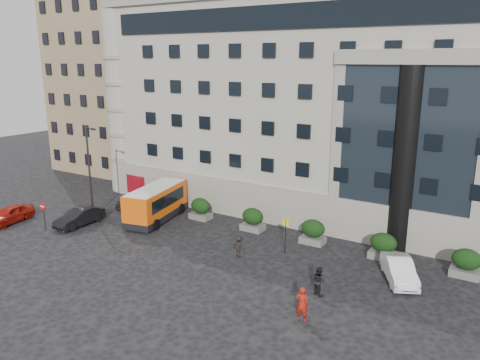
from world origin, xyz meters
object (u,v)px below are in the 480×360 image
(parked_car_c, at_px, (135,199))
(hedge_d, at_px, (383,246))
(hedge_b, at_px, (253,219))
(pedestrian_a, at_px, (302,304))
(parked_car_d, at_px, (184,181))
(hedge_e, at_px, (466,263))
(hedge_c, at_px, (313,231))
(pedestrian_b, at_px, (319,281))
(street_lamp, at_px, (90,169))
(white_taxi, at_px, (399,270))
(pedestrian_c, at_px, (239,246))
(parked_car_a, at_px, (9,214))
(minibus, at_px, (156,202))
(bus_stop_sign, at_px, (285,230))
(hedge_a, at_px, (201,208))
(no_entry_sign, at_px, (43,210))
(red_truck, at_px, (158,177))
(parked_car_b, at_px, (79,217))

(parked_car_c, bearing_deg, hedge_d, -3.27)
(hedge_b, xyz_separation_m, pedestrian_a, (9.01, -10.23, 0.04))
(parked_car_d, bearing_deg, parked_car_c, -95.44)
(hedge_e, relative_size, parked_car_c, 0.44)
(hedge_c, xyz_separation_m, pedestrian_b, (3.45, -7.12, -0.06))
(street_lamp, bearing_deg, white_taxi, 4.50)
(white_taxi, relative_size, pedestrian_c, 2.85)
(hedge_d, bearing_deg, white_taxi, -57.76)
(hedge_c, relative_size, parked_car_a, 0.43)
(minibus, relative_size, parked_car_a, 1.69)
(hedge_e, relative_size, pedestrian_a, 0.95)
(hedge_c, distance_m, pedestrian_a, 10.91)
(minibus, bearing_deg, parked_car_a, -156.36)
(hedge_d, bearing_deg, bus_stop_sign, -155.34)
(hedge_a, xyz_separation_m, bus_stop_sign, (9.50, -2.80, 0.80))
(parked_car_d, bearing_deg, parked_car_a, -113.96)
(street_lamp, bearing_deg, no_entry_sign, -104.72)
(hedge_d, bearing_deg, hedge_e, 0.00)
(no_entry_sign, bearing_deg, parked_car_d, 84.63)
(red_truck, bearing_deg, bus_stop_sign, -10.73)
(minibus, bearing_deg, no_entry_sign, -143.79)
(hedge_c, height_order, parked_car_c, hedge_c)
(hedge_d, relative_size, red_truck, 0.30)
(hedge_c, relative_size, bus_stop_sign, 0.73)
(hedge_b, height_order, hedge_c, same)
(minibus, distance_m, parked_car_d, 10.37)
(hedge_b, distance_m, parked_car_d, 14.56)
(hedge_b, height_order, parked_car_a, hedge_b)
(no_entry_sign, distance_m, minibus, 8.94)
(minibus, relative_size, parked_car_d, 1.39)
(parked_car_c, distance_m, parked_car_d, 7.36)
(parked_car_b, bearing_deg, parked_car_c, 89.02)
(parked_car_c, xyz_separation_m, parked_car_d, (0.00, 7.36, 0.12))
(hedge_a, bearing_deg, no_entry_sign, -135.52)
(hedge_d, relative_size, parked_car_c, 0.44)
(pedestrian_a, bearing_deg, red_truck, -41.76)
(no_entry_sign, distance_m, pedestrian_c, 16.48)
(no_entry_sign, relative_size, parked_car_b, 0.53)
(red_truck, relative_size, pedestrian_a, 3.12)
(street_lamp, height_order, parked_car_b, street_lamp)
(minibus, distance_m, red_truck, 9.06)
(hedge_c, height_order, hedge_e, same)
(pedestrian_b, bearing_deg, parked_car_a, 33.28)
(white_taxi, bearing_deg, pedestrian_a, -140.34)
(hedge_b, height_order, parked_car_d, hedge_b)
(hedge_e, xyz_separation_m, white_taxi, (-3.43, -2.81, -0.21))
(no_entry_sign, height_order, red_truck, red_truck)
(parked_car_a, bearing_deg, bus_stop_sign, 6.87)
(red_truck, distance_m, parked_car_b, 11.44)
(white_taxi, bearing_deg, parked_car_c, 146.86)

